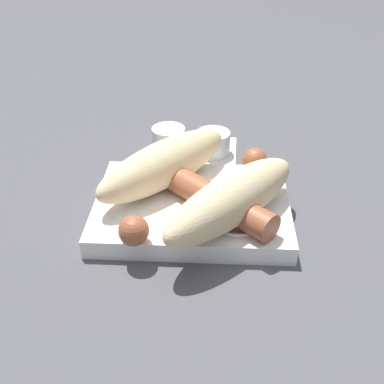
{
  "coord_description": "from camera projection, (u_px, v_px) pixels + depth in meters",
  "views": [
    {
      "loc": [
        -0.02,
        0.42,
        0.31
      ],
      "look_at": [
        0.0,
        0.0,
        0.03
      ],
      "focal_mm": 45.0,
      "sensor_mm": 36.0,
      "label": 1
    }
  ],
  "objects": [
    {
      "name": "food_tray",
      "position": [
        192.0,
        208.0,
        0.51
      ],
      "size": [
        0.2,
        0.15,
        0.02
      ],
      "color": "white",
      "rests_on": "ground_plane"
    },
    {
      "name": "napkin",
      "position": [
        199.0,
        154.0,
        0.63
      ],
      "size": [
        0.11,
        0.11,
        0.0
      ],
      "color": "white",
      "rests_on": "ground_plane"
    },
    {
      "name": "sausage",
      "position": [
        201.0,
        192.0,
        0.5
      ],
      "size": [
        0.15,
        0.16,
        0.03
      ],
      "color": "#9E5638",
      "rests_on": "food_tray"
    },
    {
      "name": "pickled_veggies",
      "position": [
        232.0,
        218.0,
        0.48
      ],
      "size": [
        0.07,
        0.07,
        0.0
      ],
      "color": "#F99E4C",
      "rests_on": "food_tray"
    },
    {
      "name": "condiment_cup_near",
      "position": [
        213.0,
        144.0,
        0.63
      ],
      "size": [
        0.04,
        0.04,
        0.03
      ],
      "color": "silver",
      "rests_on": "ground_plane"
    },
    {
      "name": "ground_plane",
      "position": [
        192.0,
        215.0,
        0.52
      ],
      "size": [
        3.0,
        3.0,
        0.0
      ],
      "primitive_type": "plane",
      "color": "#4C4C51"
    },
    {
      "name": "condiment_cup_far",
      "position": [
        169.0,
        140.0,
        0.64
      ],
      "size": [
        0.04,
        0.04,
        0.03
      ],
      "color": "silver",
      "rests_on": "ground_plane"
    },
    {
      "name": "bread_roll",
      "position": [
        196.0,
        181.0,
        0.49
      ],
      "size": [
        0.23,
        0.23,
        0.05
      ],
      "color": "beige",
      "rests_on": "food_tray"
    }
  ]
}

